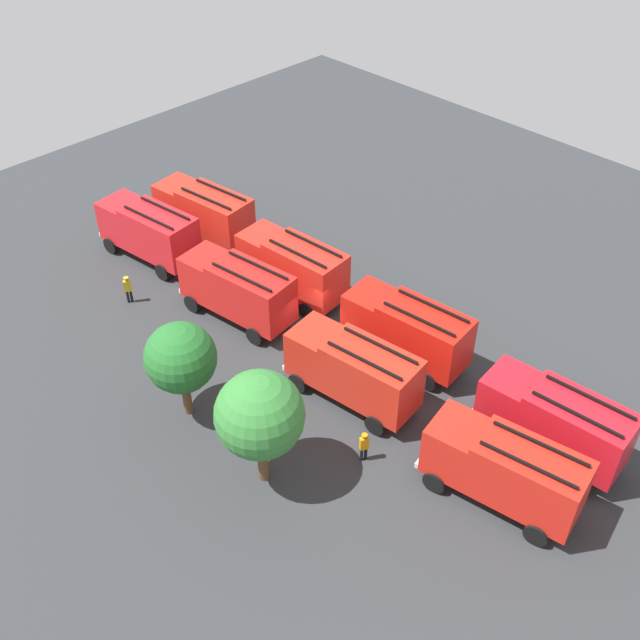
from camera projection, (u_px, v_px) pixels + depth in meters
ground_plane at (320, 339)px, 42.75m from camera, size 63.38×63.38×0.00m
fire_truck_0 at (555, 420)px, 35.01m from camera, size 7.39×3.29×3.88m
fire_truck_1 at (407, 329)px, 40.11m from camera, size 7.43×3.41×3.88m
fire_truck_2 at (292, 265)px, 44.66m from camera, size 7.38×3.25×3.88m
fire_truck_3 at (204, 211)px, 49.38m from camera, size 7.46×3.53×3.88m
fire_truck_4 at (505, 468)px, 32.79m from camera, size 7.52×3.79×3.88m
fire_truck_5 at (354, 369)px, 37.70m from camera, size 7.46×3.52×3.88m
fire_truck_6 at (238, 288)px, 42.89m from camera, size 7.47×3.57×3.88m
fire_truck_7 at (149, 230)px, 47.62m from camera, size 7.46×3.54×3.88m
firefighter_0 at (364, 446)px, 35.33m from camera, size 0.41×0.48×1.74m
firefighter_1 at (128, 288)px, 44.75m from camera, size 0.43×0.48×1.82m
tree_0 at (260, 415)px, 32.46m from camera, size 4.02×4.02×6.23m
tree_1 at (181, 358)px, 36.03m from camera, size 3.55×3.55×5.50m
traffic_cone_0 at (253, 240)px, 50.12m from camera, size 0.39×0.39×0.56m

